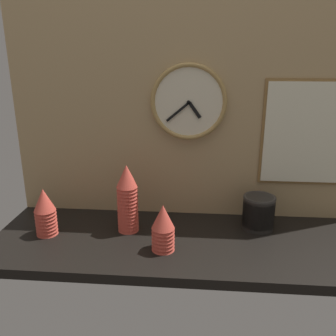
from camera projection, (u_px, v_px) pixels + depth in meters
ground_plane at (185, 243)px, 148.65cm from camera, size 160.00×56.00×4.00cm
wall_tiled_back at (189, 103)px, 157.04cm from camera, size 160.00×3.00×105.00cm
cup_stack_center at (163, 228)px, 136.74cm from camera, size 9.06×9.06×18.94cm
cup_stack_far_left at (45, 212)px, 148.65cm from camera, size 9.06×9.06×20.48cm
cup_stack_center_left at (127, 198)px, 150.55cm from camera, size 9.06×9.06×29.72cm
bowl_stack_right at (259, 212)px, 154.46cm from camera, size 13.93×13.93×15.02cm
wall_clock at (189, 102)px, 153.89cm from camera, size 33.32×2.70×33.32cm
menu_board at (307, 134)px, 154.61cm from camera, size 38.96×1.32×46.65cm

